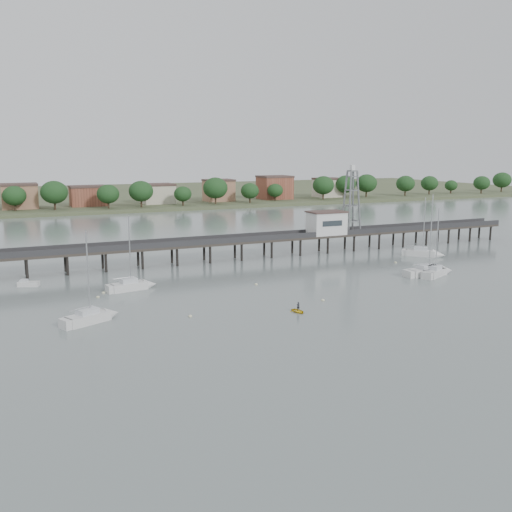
{
  "coord_description": "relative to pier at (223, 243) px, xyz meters",
  "views": [
    {
      "loc": [
        -41.62,
        -49.79,
        22.54
      ],
      "look_at": [
        -0.47,
        42.0,
        4.0
      ],
      "focal_mm": 40.0,
      "sensor_mm": 36.0,
      "label": 1
    }
  ],
  "objects": [
    {
      "name": "dinghy_occupant",
      "position": [
        -4.17,
        -40.89,
        -3.79
      ],
      "size": [
        0.63,
        1.29,
        0.3
      ],
      "primitive_type": "imported",
      "rotation": [
        0.0,
        0.0,
        2.99
      ],
      "color": "black",
      "rests_on": "ground"
    },
    {
      "name": "lattice_tower",
      "position": [
        31.5,
        0.0,
        7.31
      ],
      "size": [
        3.2,
        3.2,
        15.5
      ],
      "color": "slate",
      "rests_on": "ground"
    },
    {
      "name": "far_shore",
      "position": [
        0.36,
        179.58,
        -2.85
      ],
      "size": [
        500.0,
        170.0,
        10.4
      ],
      "color": "#475133",
      "rests_on": "ground"
    },
    {
      "name": "mooring_buoys",
      "position": [
        -0.04,
        -27.46,
        -3.71
      ],
      "size": [
        73.53,
        22.77,
        0.39
      ],
      "color": "beige",
      "rests_on": "ground"
    },
    {
      "name": "pier",
      "position": [
        0.0,
        0.0,
        0.0
      ],
      "size": [
        150.0,
        5.0,
        5.5
      ],
      "color": "#2D2823",
      "rests_on": "ground"
    },
    {
      "name": "sailboat_e",
      "position": [
        42.1,
        -13.83,
        -3.15
      ],
      "size": [
        7.48,
        7.42,
        13.49
      ],
      "rotation": [
        0.0,
        0.0,
        -0.78
      ],
      "color": "silver",
      "rests_on": "ground"
    },
    {
      "name": "sailboat_b",
      "position": [
        -22.24,
        -17.85,
        -3.15
      ],
      "size": [
        8.07,
        3.63,
        12.91
      ],
      "rotation": [
        0.0,
        0.0,
        0.18
      ],
      "color": "silver",
      "rests_on": "ground"
    },
    {
      "name": "ground_plane",
      "position": [
        0.0,
        -60.0,
        -3.79
      ],
      "size": [
        500.0,
        500.0,
        0.0
      ],
      "primitive_type": "plane",
      "color": "slate",
      "rests_on": "ground"
    },
    {
      "name": "sailboat_d",
      "position": [
        30.72,
        -29.08,
        -3.16
      ],
      "size": [
        9.64,
        2.82,
        15.79
      ],
      "rotation": [
        0.0,
        0.0,
        0.0
      ],
      "color": "silver",
      "rests_on": "ground"
    },
    {
      "name": "sailboat_c",
      "position": [
        30.94,
        -29.68,
        -3.15
      ],
      "size": [
        8.14,
        5.57,
        13.14
      ],
      "rotation": [
        0.0,
        0.0,
        0.46
      ],
      "color": "silver",
      "rests_on": "ground"
    },
    {
      "name": "yellow_dinghy",
      "position": [
        -4.17,
        -40.89,
        -3.79
      ],
      "size": [
        1.85,
        0.81,
        2.5
      ],
      "primitive_type": "imported",
      "rotation": [
        0.0,
        0.0,
        0.17
      ],
      "color": "gold",
      "rests_on": "ground"
    },
    {
      "name": "white_tender",
      "position": [
        -38.43,
        -8.21,
        -3.38
      ],
      "size": [
        3.7,
        2.59,
        1.33
      ],
      "rotation": [
        0.0,
        0.0,
        -0.38
      ],
      "color": "silver",
      "rests_on": "ground"
    },
    {
      "name": "pier_building",
      "position": [
        25.0,
        0.0,
        2.87
      ],
      "size": [
        8.4,
        5.4,
        5.3
      ],
      "color": "silver",
      "rests_on": "ground"
    },
    {
      "name": "sailboat_a",
      "position": [
        -31.11,
        -33.6,
        -3.15
      ],
      "size": [
        8.07,
        5.39,
        12.99
      ],
      "rotation": [
        0.0,
        0.0,
        0.44
      ],
      "color": "silver",
      "rests_on": "ground"
    }
  ]
}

